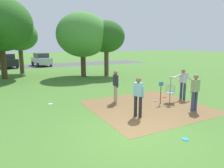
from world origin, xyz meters
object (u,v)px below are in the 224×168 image
at_px(player_throwing, 195,90).
at_px(frisbee_far_left, 164,97).
at_px(frisbee_mid_grass, 156,101).
at_px(tree_mid_left, 83,35).
at_px(frisbee_by_tee, 50,104).
at_px(parked_car_center_left, 41,60).
at_px(disc_golf_basket, 169,89).
at_px(player_foreground_watching, 138,95).
at_px(frisbee_near_basket, 185,139).
at_px(parked_car_leftmost, 7,61).
at_px(player_waiting_left, 183,82).
at_px(player_waiting_right, 116,85).
at_px(tree_far_center, 106,37).
at_px(tree_mid_center, 19,36).

bearing_deg(player_throwing, frisbee_far_left, 79.33).
xyz_separation_m(frisbee_mid_grass, tree_mid_left, (-0.45, 10.21, 3.91)).
distance_m(frisbee_by_tee, frisbee_mid_grass, 5.61).
xyz_separation_m(tree_mid_left, parked_car_center_left, (-2.00, 12.05, -3.00)).
xyz_separation_m(disc_golf_basket, player_foreground_watching, (-2.66, -0.98, 0.21)).
distance_m(frisbee_near_basket, parked_car_leftmost, 26.46).
xyz_separation_m(disc_golf_basket, player_throwing, (0.12, -1.51, 0.21)).
relative_size(disc_golf_basket, player_foreground_watching, 0.81).
xyz_separation_m(player_throwing, parked_car_center_left, (-2.97, 24.32, -0.05)).
height_order(disc_golf_basket, parked_car_leftmost, parked_car_leftmost).
relative_size(player_waiting_left, player_waiting_right, 1.00).
xyz_separation_m(frisbee_by_tee, tree_far_center, (6.87, 7.38, 3.74)).
height_order(frisbee_far_left, tree_mid_left, tree_mid_left).
bearing_deg(frisbee_far_left, tree_mid_left, 98.38).
bearing_deg(frisbee_mid_grass, player_waiting_right, 157.64).
bearing_deg(player_foreground_watching, frisbee_mid_grass, 34.17).
height_order(player_waiting_left, tree_mid_left, tree_mid_left).
bearing_deg(frisbee_near_basket, frisbee_by_tee, 116.63).
xyz_separation_m(disc_golf_basket, parked_car_leftmost, (-7.31, 22.54, 0.17)).
relative_size(frisbee_near_basket, frisbee_mid_grass, 1.10).
bearing_deg(player_foreground_watching, frisbee_near_basket, -86.47).
bearing_deg(player_waiting_right, frisbee_far_left, -7.54).
bearing_deg(player_waiting_right, player_foreground_watching, -95.30).
height_order(tree_mid_left, tree_far_center, tree_mid_left).
xyz_separation_m(player_waiting_right, tree_mid_left, (1.59, 9.37, 2.96)).
xyz_separation_m(frisbee_by_tee, frisbee_far_left, (6.18, -1.69, 0.00)).
relative_size(player_throwing, tree_mid_center, 0.31).
xyz_separation_m(player_waiting_left, parked_car_center_left, (-4.11, 22.55, -0.06)).
bearing_deg(frisbee_far_left, disc_golf_basket, -120.93).
distance_m(frisbee_near_basket, tree_mid_center, 19.64).
bearing_deg(parked_car_leftmost, frisbee_mid_grass, -72.56).
bearing_deg(frisbee_near_basket, tree_far_center, 74.32).
height_order(frisbee_near_basket, frisbee_by_tee, same).
distance_m(disc_golf_basket, tree_mid_left, 11.25).
height_order(disc_golf_basket, player_waiting_right, player_waiting_right).
height_order(disc_golf_basket, frisbee_mid_grass, disc_golf_basket).
bearing_deg(parked_car_center_left, frisbee_mid_grass, -83.71).
bearing_deg(disc_golf_basket, tree_far_center, 82.71).
bearing_deg(player_foreground_watching, tree_mid_left, 81.23).
bearing_deg(disc_golf_basket, frisbee_near_basket, -125.94).
xyz_separation_m(player_waiting_left, frisbee_by_tee, (-6.84, 2.42, -0.98)).
relative_size(player_throwing, frisbee_far_left, 6.60).
bearing_deg(parked_car_leftmost, player_waiting_right, -77.04).
bearing_deg(parked_car_center_left, tree_mid_center, -113.01).
relative_size(player_foreground_watching, player_waiting_left, 1.00).
bearing_deg(player_waiting_left, parked_car_center_left, 100.33).
bearing_deg(player_waiting_left, frisbee_far_left, 132.42).
distance_m(frisbee_far_left, tree_far_center, 9.83).
xyz_separation_m(tree_mid_left, parked_car_leftmost, (-6.46, 11.78, -3.00)).
height_order(player_foreground_watching, frisbee_near_basket, player_foreground_watching).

